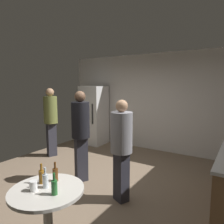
# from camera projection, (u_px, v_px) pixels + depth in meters

# --- Properties ---
(ground_plane) EXTENTS (5.20, 5.20, 0.10)m
(ground_plane) POSITION_uv_depth(u_px,v_px,m) (96.00, 187.00, 3.91)
(ground_plane) COLOR #7A6651
(wall_back) EXTENTS (5.32, 0.06, 2.70)m
(wall_back) POSITION_uv_depth(u_px,v_px,m) (152.00, 102.00, 5.92)
(wall_back) COLOR silver
(wall_back) RESTS_ON ground_plane
(refrigerator) EXTENTS (0.70, 0.68, 1.80)m
(refrigerator) POSITION_uv_depth(u_px,v_px,m) (94.00, 115.00, 6.55)
(refrigerator) COLOR white
(refrigerator) RESTS_ON ground_plane
(foreground_table) EXTENTS (0.80, 0.80, 0.73)m
(foreground_table) POSITION_uv_depth(u_px,v_px,m) (47.00, 198.00, 2.27)
(foreground_table) COLOR beige
(foreground_table) RESTS_ON ground_plane
(beer_bottle_amber) EXTENTS (0.06, 0.06, 0.23)m
(beer_bottle_amber) POSITION_uv_depth(u_px,v_px,m) (42.00, 176.00, 2.38)
(beer_bottle_amber) COLOR #8C5919
(beer_bottle_amber) RESTS_ON foreground_table
(beer_bottle_brown) EXTENTS (0.06, 0.06, 0.23)m
(beer_bottle_brown) POSITION_uv_depth(u_px,v_px,m) (55.00, 174.00, 2.44)
(beer_bottle_brown) COLOR #593314
(beer_bottle_brown) RESTS_ON foreground_table
(beer_bottle_green) EXTENTS (0.06, 0.06, 0.23)m
(beer_bottle_green) POSITION_uv_depth(u_px,v_px,m) (54.00, 187.00, 2.14)
(beer_bottle_green) COLOR #26662D
(beer_bottle_green) RESTS_ON foreground_table
(beer_bottle_clear) EXTENTS (0.06, 0.06, 0.23)m
(beer_bottle_clear) POSITION_uv_depth(u_px,v_px,m) (45.00, 180.00, 2.28)
(beer_bottle_clear) COLOR silver
(beer_bottle_clear) RESTS_ON foreground_table
(plastic_cup_white) EXTENTS (0.08, 0.08, 0.11)m
(plastic_cup_white) POSITION_uv_depth(u_px,v_px,m) (33.00, 186.00, 2.21)
(plastic_cup_white) COLOR white
(plastic_cup_white) RESTS_ON foreground_table
(person_in_black_shirt) EXTENTS (0.46, 0.46, 1.73)m
(person_in_black_shirt) POSITION_uv_depth(u_px,v_px,m) (81.00, 129.00, 3.96)
(person_in_black_shirt) COLOR #2D2D38
(person_in_black_shirt) RESTS_ON ground_plane
(person_in_olive_shirt) EXTENTS (0.44, 0.44, 1.76)m
(person_in_olive_shirt) POSITION_uv_depth(u_px,v_px,m) (51.00, 117.00, 5.37)
(person_in_olive_shirt) COLOR #2D2D38
(person_in_olive_shirt) RESTS_ON ground_plane
(person_in_gray_shirt) EXTENTS (0.45, 0.45, 1.62)m
(person_in_gray_shirt) POSITION_uv_depth(u_px,v_px,m) (121.00, 143.00, 3.27)
(person_in_gray_shirt) COLOR #2D2D38
(person_in_gray_shirt) RESTS_ON ground_plane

